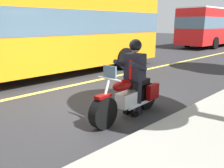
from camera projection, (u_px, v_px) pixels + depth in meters
name	position (u px, v px, depth m)	size (l,w,h in m)	color
ground_plane	(95.00, 104.00, 6.16)	(80.00, 80.00, 0.00)	#28282B
lane_center_stripe	(55.00, 89.00, 7.55)	(60.00, 0.16, 0.01)	#E5DB4C
motorcycle_main	(129.00, 97.00, 5.26)	(2.22, 0.71, 1.26)	black
rider_main	(134.00, 71.00, 5.25)	(0.65, 0.58, 1.74)	black
bus_near	(218.00, 25.00, 21.72)	(11.05, 2.70, 3.30)	red
bus_far	(45.00, 29.00, 8.96)	(11.05, 2.70, 3.30)	orange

